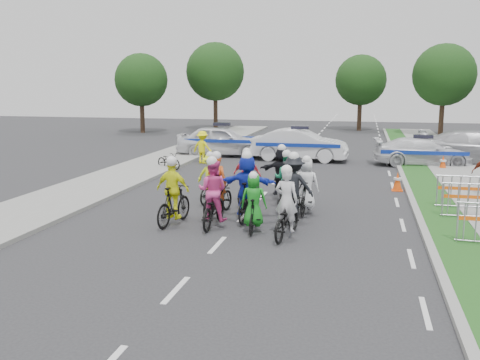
% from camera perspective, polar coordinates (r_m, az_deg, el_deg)
% --- Properties ---
extents(ground, '(90.00, 90.00, 0.00)m').
position_cam_1_polar(ground, '(13.33, -2.43, -6.95)').
color(ground, '#28282B').
rests_on(ground, ground).
extents(curb_right, '(0.20, 60.00, 0.12)m').
position_cam_1_polar(curb_right, '(17.78, 18.17, -2.87)').
color(curb_right, gray).
rests_on(curb_right, ground).
extents(grass_strip, '(1.20, 60.00, 0.11)m').
position_cam_1_polar(grass_strip, '(17.86, 20.41, -2.97)').
color(grass_strip, '#224E19').
rests_on(grass_strip, ground).
extents(sidewalk_left, '(3.00, 60.00, 0.13)m').
position_cam_1_polar(sidewalk_left, '(20.29, -16.50, -1.18)').
color(sidewalk_left, gray).
rests_on(sidewalk_left, ground).
extents(rider_0, '(0.95, 1.97, 1.92)m').
position_cam_1_polar(rider_0, '(13.85, 4.98, -3.60)').
color(rider_0, black).
rests_on(rider_0, ground).
extents(rider_1, '(0.72, 1.60, 1.66)m').
position_cam_1_polar(rider_1, '(14.33, 1.49, -3.01)').
color(rider_1, black).
rests_on(rider_1, ground).
extents(rider_2, '(0.83, 1.96, 2.00)m').
position_cam_1_polar(rider_2, '(14.86, -2.90, -2.21)').
color(rider_2, black).
rests_on(rider_2, ground).
extents(rider_3, '(1.04, 1.94, 1.97)m').
position_cam_1_polar(rider_3, '(15.14, -7.11, -1.98)').
color(rider_3, black).
rests_on(rider_3, ground).
extents(rider_4, '(1.14, 2.01, 2.04)m').
position_cam_1_polar(rider_4, '(15.52, 5.73, -1.54)').
color(rider_4, black).
rests_on(rider_4, ground).
extents(rider_5, '(1.65, 1.97, 2.06)m').
position_cam_1_polar(rider_5, '(15.50, 0.79, -1.23)').
color(rider_5, black).
rests_on(rider_5, ground).
extents(rider_6, '(0.99, 2.01, 1.96)m').
position_cam_1_polar(rider_6, '(16.18, -2.42, -1.49)').
color(rider_6, black).
rests_on(rider_6, ground).
extents(rider_7, '(0.79, 1.76, 1.81)m').
position_cam_1_polar(rider_7, '(16.41, 7.08, -1.19)').
color(rider_7, black).
rests_on(rider_7, ground).
extents(rider_8, '(0.85, 1.93, 1.92)m').
position_cam_1_polar(rider_8, '(16.92, 4.99, -0.79)').
color(rider_8, black).
rests_on(rider_8, ground).
extents(rider_9, '(0.99, 1.84, 1.88)m').
position_cam_1_polar(rider_9, '(17.63, 0.78, -0.26)').
color(rider_9, black).
rests_on(rider_9, ground).
extents(rider_10, '(1.03, 1.77, 1.73)m').
position_cam_1_polar(rider_10, '(17.90, -3.11, -0.26)').
color(rider_10, black).
rests_on(rider_10, ground).
extents(rider_11, '(1.57, 1.87, 1.92)m').
position_cam_1_polar(rider_11, '(18.37, 4.47, 0.40)').
color(rider_11, black).
rests_on(rider_11, ground).
extents(police_car_0, '(5.06, 2.42, 1.67)m').
position_cam_1_polar(police_car_0, '(29.41, -1.94, 4.21)').
color(police_car_0, silver).
rests_on(police_car_0, ground).
extents(police_car_1, '(5.00, 1.94, 1.62)m').
position_cam_1_polar(police_car_1, '(27.83, 6.37, 3.76)').
color(police_car_1, silver).
rests_on(police_car_1, ground).
extents(police_car_2, '(4.77, 2.31, 1.34)m').
position_cam_1_polar(police_car_2, '(27.40, 18.87, 2.86)').
color(police_car_2, silver).
rests_on(police_car_2, ground).
extents(civilian_sedan, '(5.82, 2.53, 1.67)m').
position_cam_1_polar(civilian_sedan, '(28.70, 24.20, 3.16)').
color(civilian_sedan, '#A8A8AD').
rests_on(civilian_sedan, ground).
extents(marshal_hiviz, '(1.16, 0.84, 1.62)m').
position_cam_1_polar(marshal_hiviz, '(26.68, -4.03, 3.51)').
color(marshal_hiviz, '#FDFA0D').
rests_on(marshal_hiviz, ground).
extents(barrier_1, '(2.02, 0.56, 1.12)m').
position_cam_1_polar(barrier_1, '(16.87, 23.99, -2.21)').
color(barrier_1, '#A5A8AD').
rests_on(barrier_1, ground).
extents(barrier_2, '(2.01, 0.53, 1.12)m').
position_cam_1_polar(barrier_2, '(18.12, 23.24, -1.34)').
color(barrier_2, '#A5A8AD').
rests_on(barrier_2, ground).
extents(cone_0, '(0.40, 0.40, 0.70)m').
position_cam_1_polar(cone_0, '(20.70, 16.45, -0.17)').
color(cone_0, '#F24C0C').
rests_on(cone_0, ground).
extents(cone_1, '(0.40, 0.40, 0.70)m').
position_cam_1_polar(cone_1, '(26.21, 20.84, 1.70)').
color(cone_1, '#F24C0C').
rests_on(cone_1, ground).
extents(parked_bike, '(1.58, 1.18, 0.79)m').
position_cam_1_polar(parked_bike, '(25.13, -7.60, 2.08)').
color(parked_bike, black).
rests_on(parked_bike, ground).
extents(tree_0, '(4.20, 4.20, 6.30)m').
position_cam_1_polar(tree_0, '(43.87, -10.50, 10.44)').
color(tree_0, '#382619').
rests_on(tree_0, ground).
extents(tree_1, '(4.55, 4.55, 6.82)m').
position_cam_1_polar(tree_1, '(42.63, 20.95, 10.42)').
color(tree_1, '#382619').
rests_on(tree_1, ground).
extents(tree_3, '(4.90, 4.90, 7.35)m').
position_cam_1_polar(tree_3, '(45.99, -2.66, 11.46)').
color(tree_3, '#382619').
rests_on(tree_3, ground).
extents(tree_4, '(4.20, 4.20, 6.30)m').
position_cam_1_polar(tree_4, '(46.27, 12.76, 10.34)').
color(tree_4, '#382619').
rests_on(tree_4, ground).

